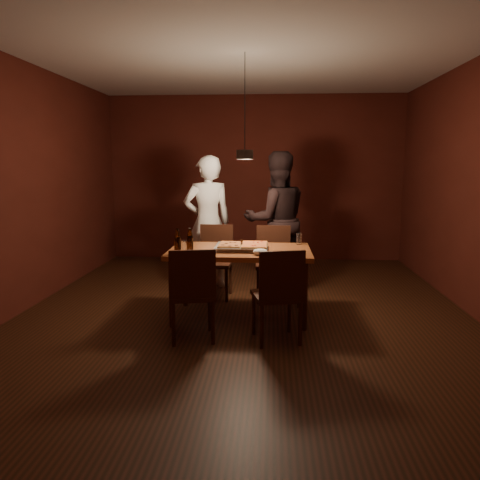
# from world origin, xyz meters

# --- Properties ---
(room_shell) EXTENTS (6.00, 6.00, 6.00)m
(room_shell) POSITION_xyz_m (0.00, 0.00, 1.40)
(room_shell) COLOR #3B1B10
(room_shell) RESTS_ON ground
(dining_table) EXTENTS (1.50, 0.90, 0.75)m
(dining_table) POSITION_xyz_m (-0.04, -0.19, 0.68)
(dining_table) COLOR #994E26
(dining_table) RESTS_ON floor
(chair_far_left) EXTENTS (0.44, 0.44, 0.49)m
(chair_far_left) POSITION_xyz_m (-0.40, 0.62, 0.54)
(chair_far_left) COLOR #38190F
(chair_far_left) RESTS_ON floor
(chair_far_right) EXTENTS (0.42, 0.42, 0.49)m
(chair_far_right) POSITION_xyz_m (0.32, 0.58, 0.54)
(chair_far_right) COLOR #38190F
(chair_far_right) RESTS_ON floor
(chair_near_left) EXTENTS (0.50, 0.50, 0.49)m
(chair_near_left) POSITION_xyz_m (-0.43, -0.94, 0.54)
(chair_near_left) COLOR #38190F
(chair_near_left) RESTS_ON floor
(chair_near_right) EXTENTS (0.51, 0.51, 0.49)m
(chair_near_right) POSITION_xyz_m (0.37, -0.93, 0.54)
(chair_near_right) COLOR #38190F
(chair_near_right) RESTS_ON floor
(pizza_tray) EXTENTS (0.56, 0.47, 0.05)m
(pizza_tray) POSITION_xyz_m (-0.02, -0.21, 0.77)
(pizza_tray) COLOR silver
(pizza_tray) RESTS_ON dining_table
(pizza_meat) EXTENTS (0.24, 0.38, 0.02)m
(pizza_meat) POSITION_xyz_m (-0.14, -0.22, 0.81)
(pizza_meat) COLOR maroon
(pizza_meat) RESTS_ON pizza_tray
(pizza_cheese) EXTENTS (0.27, 0.43, 0.02)m
(pizza_cheese) POSITION_xyz_m (0.12, -0.21, 0.81)
(pizza_cheese) COLOR gold
(pizza_cheese) RESTS_ON pizza_tray
(spatula) EXTENTS (0.13, 0.25, 0.04)m
(spatula) POSITION_xyz_m (-0.01, -0.20, 0.81)
(spatula) COLOR silver
(spatula) RESTS_ON pizza_tray
(beer_bottle_a) EXTENTS (0.07, 0.07, 0.26)m
(beer_bottle_a) POSITION_xyz_m (-0.64, -0.52, 0.88)
(beer_bottle_a) COLOR black
(beer_bottle_a) RESTS_ON dining_table
(beer_bottle_b) EXTENTS (0.07, 0.07, 0.25)m
(beer_bottle_b) POSITION_xyz_m (-0.54, -0.40, 0.88)
(beer_bottle_b) COLOR black
(beer_bottle_b) RESTS_ON dining_table
(water_glass_left) EXTENTS (0.07, 0.07, 0.11)m
(water_glass_left) POSITION_xyz_m (-0.60, -0.33, 0.81)
(water_glass_left) COLOR silver
(water_glass_left) RESTS_ON dining_table
(water_glass_right) EXTENTS (0.06, 0.06, 0.13)m
(water_glass_right) POSITION_xyz_m (0.61, 0.17, 0.81)
(water_glass_right) COLOR silver
(water_glass_right) RESTS_ON dining_table
(plate_slice) EXTENTS (0.22, 0.22, 0.03)m
(plate_slice) POSITION_xyz_m (-0.60, -0.57, 0.76)
(plate_slice) COLOR white
(plate_slice) RESTS_ON dining_table
(napkin) EXTENTS (0.15, 0.12, 0.06)m
(napkin) POSITION_xyz_m (0.19, -0.49, 0.78)
(napkin) COLOR white
(napkin) RESTS_ON dining_table
(diner_white) EXTENTS (0.75, 0.63, 1.76)m
(diner_white) POSITION_xyz_m (-0.55, 1.03, 0.88)
(diner_white) COLOR white
(diner_white) RESTS_ON floor
(diner_dark) EXTENTS (1.04, 0.91, 1.81)m
(diner_dark) POSITION_xyz_m (0.36, 1.10, 0.91)
(diner_dark) COLOR black
(diner_dark) RESTS_ON floor
(pendant_lamp) EXTENTS (0.18, 0.18, 1.10)m
(pendant_lamp) POSITION_xyz_m (0.00, 0.00, 1.76)
(pendant_lamp) COLOR black
(pendant_lamp) RESTS_ON ceiling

